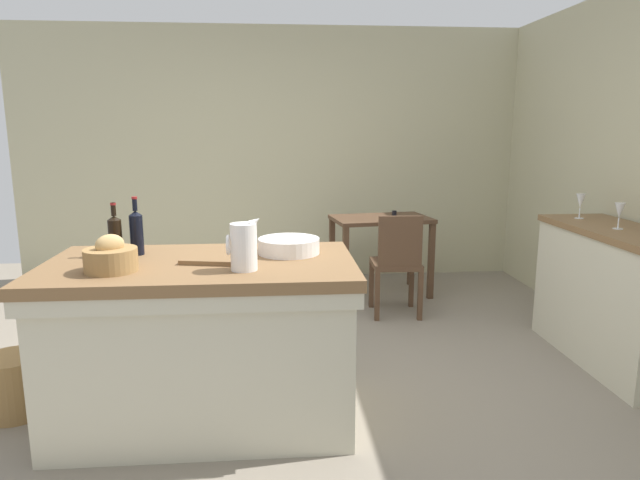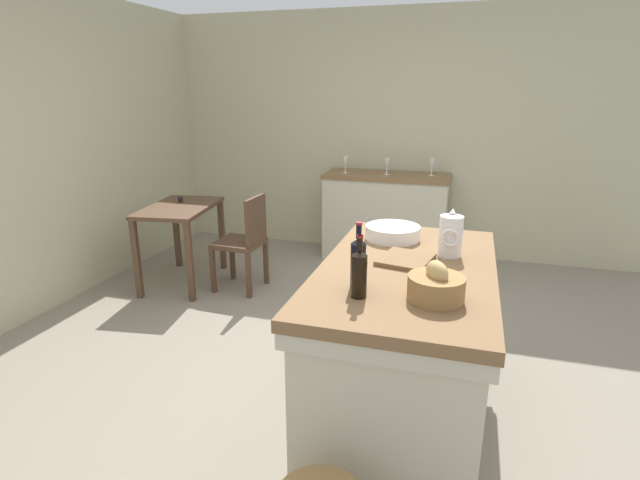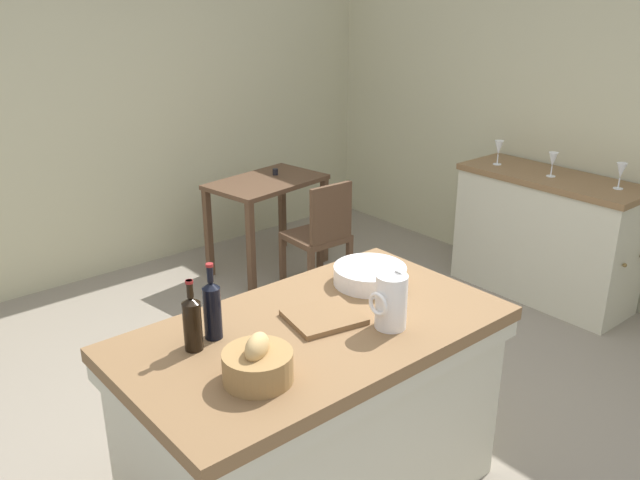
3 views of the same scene
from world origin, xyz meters
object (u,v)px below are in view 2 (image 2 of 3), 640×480
at_px(island_table, 404,336).
at_px(wine_glass_middle, 345,161).
at_px(pitcher, 451,236).
at_px(wash_bowl, 393,232).
at_px(wine_bottle_dark, 358,262).
at_px(wine_glass_left, 387,163).
at_px(wine_bottle_amber, 359,272).
at_px(wooden_chair, 245,240).
at_px(side_cabinet, 385,216).
at_px(writing_desk, 180,219).
at_px(wine_glass_far_left, 432,164).
at_px(bread_basket, 436,286).
at_px(cutting_board, 406,259).

distance_m(island_table, wine_glass_middle, 2.86).
xyz_separation_m(pitcher, wash_bowl, (0.23, 0.36, -0.08)).
xyz_separation_m(wine_bottle_dark, wine_glass_left, (3.00, 0.37, 0.02)).
relative_size(wine_bottle_dark, wine_bottle_amber, 1.10).
bearing_deg(wash_bowl, wooden_chair, 57.31).
xyz_separation_m(wooden_chair, wine_bottle_amber, (-1.88, -1.47, 0.54)).
height_order(side_cabinet, wine_bottle_dark, wine_bottle_dark).
bearing_deg(writing_desk, wine_bottle_dark, -130.15).
bearing_deg(wine_glass_far_left, bread_basket, -174.91).
relative_size(cutting_board, wine_bottle_dark, 0.92).
bearing_deg(wine_bottle_amber, wine_bottle_dark, 15.05).
height_order(side_cabinet, wooden_chair, side_cabinet).
bearing_deg(side_cabinet, wine_bottle_dark, -173.04).
bearing_deg(wine_glass_middle, bread_basket, -158.78).
bearing_deg(island_table, wine_glass_middle, 20.90).
distance_m(wash_bowl, wine_bottle_amber, 0.94).
xyz_separation_m(island_table, cutting_board, (0.07, 0.02, 0.43)).
height_order(writing_desk, wine_bottle_dark, wine_bottle_dark).
xyz_separation_m(side_cabinet, cutting_board, (-2.60, -0.54, 0.44)).
height_order(wash_bowl, wine_glass_middle, wine_glass_middle).
distance_m(wine_bottle_amber, wine_glass_far_left, 3.18).
bearing_deg(cutting_board, island_table, -164.04).
bearing_deg(wine_bottle_amber, bread_basket, -79.04).
bearing_deg(wine_glass_middle, cutting_board, -158.97).
height_order(writing_desk, pitcher, pitcher).
distance_m(side_cabinet, wash_bowl, 2.29).
relative_size(bread_basket, wine_glass_left, 1.46).
height_order(side_cabinet, wine_glass_far_left, wine_glass_far_left).
bearing_deg(wine_glass_middle, wooden_chair, 152.23).
xyz_separation_m(wooden_chair, cutting_board, (-1.35, -1.62, 0.43)).
bearing_deg(writing_desk, side_cabinet, -53.46).
xyz_separation_m(bread_basket, cutting_board, (0.47, 0.19, -0.05)).
relative_size(wooden_chair, wine_glass_far_left, 5.02).
bearing_deg(cutting_board, wooden_chair, 50.15).
bearing_deg(wine_glass_middle, wine_bottle_amber, -164.80).
xyz_separation_m(wine_bottle_dark, wine_glass_far_left, (3.08, -0.09, 0.02)).
height_order(wash_bowl, wine_bottle_amber, wine_bottle_amber).
bearing_deg(wine_bottle_dark, wine_glass_left, 7.01).
bearing_deg(wash_bowl, wine_glass_far_left, -1.28).
distance_m(wine_glass_far_left, wine_glass_middle, 0.90).
relative_size(side_cabinet, wooden_chair, 1.51).
height_order(island_table, cutting_board, cutting_board).
distance_m(bread_basket, wine_glass_far_left, 3.13).
relative_size(side_cabinet, wine_bottle_amber, 4.57).
relative_size(writing_desk, wine_bottle_amber, 3.33).
bearing_deg(island_table, cutting_board, 15.96).
bearing_deg(wine_bottle_dark, wine_glass_far_left, -1.60).
bearing_deg(bread_basket, wooden_chair, 44.82).
distance_m(island_table, cutting_board, 0.43).
distance_m(writing_desk, wooden_chair, 0.66).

